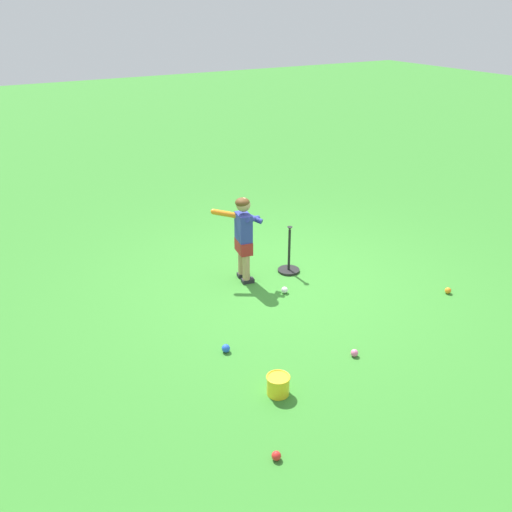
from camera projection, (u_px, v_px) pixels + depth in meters
ground_plane at (284, 282)px, 6.80m from camera, size 40.00×40.00×0.00m
child_batter at (243, 232)px, 6.60m from camera, size 0.54×0.47×1.08m
play_ball_behind_batter at (448, 291)px, 6.53m from camera, size 0.08×0.08×0.08m
play_ball_far_left at (285, 290)px, 6.54m from camera, size 0.08×0.08×0.08m
play_ball_far_right at (226, 348)px, 5.44m from camera, size 0.08×0.08×0.08m
play_ball_midfield at (276, 456)px, 4.17m from camera, size 0.07×0.07×0.07m
play_ball_near_batter at (354, 353)px, 5.38m from camera, size 0.07×0.07×0.07m
batting_tee at (289, 264)px, 7.03m from camera, size 0.28×0.28×0.62m
toy_bucket at (278, 385)px, 4.84m from camera, size 0.22×0.22×0.19m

